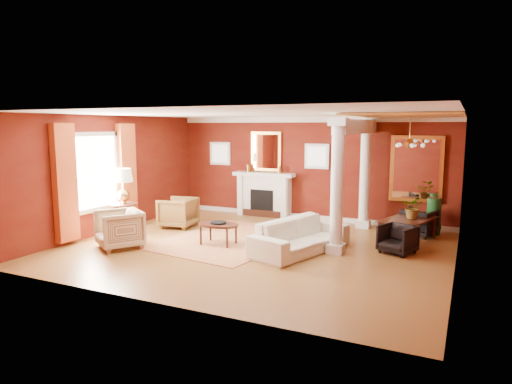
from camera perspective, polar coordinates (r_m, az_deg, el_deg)
The scene contains 27 objects.
ground at distance 10.06m, azimuth -0.01°, elevation -6.95°, with size 8.00×8.00×0.00m, color brown.
room_shell at distance 9.73m, azimuth -0.02°, elevation 4.59°, with size 8.04×7.04×2.92m.
fireplace at distance 13.41m, azimuth 1.00°, elevation -0.30°, with size 1.85×0.42×1.29m.
overmantel_mirror at distance 13.41m, azimuth 1.26°, elevation 5.09°, with size 0.95×0.07×1.15m.
flank_window_left at distance 14.12m, azimuth -4.50°, elevation 4.82°, with size 0.70×0.07×0.70m.
flank_window_right at distance 12.87m, azimuth 7.61°, elevation 4.44°, with size 0.70×0.07×0.70m.
left_window at distance 11.53m, azimuth -19.16°, elevation 1.75°, with size 0.21×2.55×2.60m.
column_front at distance 9.48m, azimuth 10.10°, elevation 0.78°, with size 0.36×0.36×2.80m.
column_back at distance 12.09m, azimuth 13.47°, elevation 2.27°, with size 0.36×0.36×2.80m.
header_beam at distance 10.96m, azimuth 12.48°, elevation 7.96°, with size 0.30×3.20×0.32m, color silver.
amber_ceiling at distance 10.61m, azimuth 18.48°, elevation 9.08°, with size 2.30×3.40×0.04m, color gold.
dining_mirror at distance 12.34m, azimuth 19.39°, elevation 2.72°, with size 1.30×0.07×1.70m.
chandelier at distance 10.66m, azimuth 18.63°, elevation 5.72°, with size 0.60×0.62×0.75m.
crown_trim at distance 12.92m, azimuth 6.62°, elevation 9.00°, with size 8.00×0.08×0.16m, color silver.
base_trim at distance 13.18m, azimuth 6.42°, elevation -3.09°, with size 8.00×0.08×0.12m, color silver.
rug at distance 10.75m, azimuth -3.20°, elevation -5.92°, with size 2.68×3.58×0.01m, color maroon.
sofa at distance 9.63m, azimuth 5.60°, elevation -4.81°, with size 2.39×0.70×0.93m, color #EFE9C9.
armchair_leopard at distance 12.13m, azimuth -9.74°, elevation -2.35°, with size 0.84×0.79×0.87m, color black.
armchair_stripe at distance 10.37m, azimuth -16.73°, elevation -4.24°, with size 0.89×0.83×0.92m, color tan.
coffee_table at distance 10.24m, azimuth -4.73°, elevation -4.19°, with size 0.95×0.95×0.48m.
coffee_book at distance 10.27m, azimuth -4.84°, elevation -3.23°, with size 0.17×0.02×0.23m, color black.
side_table at distance 11.60m, azimuth -16.25°, elevation 0.31°, with size 0.65×0.65×1.62m.
dining_table at distance 11.02m, azimuth 18.59°, elevation -3.77°, with size 1.52×0.54×0.85m, color black.
dining_chair_near at distance 9.99m, azimuth 17.29°, elevation -5.48°, with size 0.65×0.61×0.67m, color black.
dining_chair_far at distance 11.73m, azimuth 19.70°, elevation -3.43°, with size 0.70×0.66×0.72m, color black.
green_urn at distance 12.02m, azimuth 21.30°, elevation -3.26°, with size 0.38×0.38×0.91m.
potted_plant at distance 10.95m, azimuth 19.16°, elevation -0.51°, with size 0.48×0.54×0.42m, color #26591E.
Camera 1 is at (4.14, -8.78, 2.64)m, focal length 32.00 mm.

